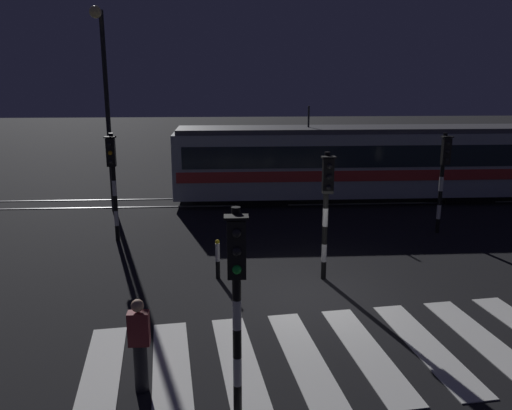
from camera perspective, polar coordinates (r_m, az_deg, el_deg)
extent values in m
plane|color=black|center=(13.21, 6.20, -10.08)|extent=(120.00, 120.00, 0.00)
cube|color=#59595E|center=(22.21, 2.10, -0.02)|extent=(80.00, 0.12, 0.03)
cube|color=#59595E|center=(23.60, 1.76, 0.82)|extent=(80.00, 0.12, 0.03)
cube|color=silver|center=(10.41, -16.65, -17.62)|extent=(1.13, 3.86, 0.02)
cube|color=silver|center=(10.33, -9.24, -17.45)|extent=(1.13, 3.86, 0.02)
cube|color=silver|center=(10.40, -1.84, -17.01)|extent=(1.13, 3.86, 0.02)
cube|color=silver|center=(10.63, 5.31, -16.33)|extent=(1.13, 3.86, 0.02)
cube|color=silver|center=(11.01, 12.00, -15.46)|extent=(1.13, 3.86, 0.02)
cube|color=silver|center=(11.52, 18.12, -14.49)|extent=(1.13, 3.86, 0.02)
cube|color=silver|center=(12.14, 23.63, -13.47)|extent=(1.13, 3.86, 0.02)
cylinder|color=black|center=(19.41, 19.28, -2.14)|extent=(0.14, 0.14, 0.50)
cylinder|color=white|center=(19.28, 19.40, -0.71)|extent=(0.14, 0.14, 0.50)
cylinder|color=black|center=(19.17, 19.52, 0.74)|extent=(0.14, 0.14, 0.50)
cylinder|color=white|center=(19.07, 19.64, 2.20)|extent=(0.14, 0.14, 0.50)
cylinder|color=black|center=(18.98, 19.76, 3.68)|extent=(0.14, 0.14, 0.50)
cylinder|color=white|center=(18.91, 19.88, 5.17)|extent=(0.14, 0.14, 0.50)
cylinder|color=black|center=(18.84, 20.01, 6.67)|extent=(0.14, 0.14, 0.50)
cube|color=black|center=(18.73, 20.12, 5.55)|extent=(0.28, 0.20, 0.90)
sphere|color=black|center=(18.60, 20.33, 6.35)|extent=(0.14, 0.14, 0.14)
sphere|color=black|center=(18.63, 20.26, 5.49)|extent=(0.14, 0.14, 0.14)
sphere|color=black|center=(18.67, 20.18, 4.64)|extent=(0.14, 0.14, 0.14)
cube|color=black|center=(18.67, 20.25, 7.03)|extent=(0.36, 0.24, 0.04)
cylinder|color=black|center=(18.06, -14.95, -2.97)|extent=(0.14, 0.14, 0.51)
cylinder|color=white|center=(17.92, -15.05, -1.40)|extent=(0.14, 0.14, 0.51)
cylinder|color=black|center=(17.80, -15.16, 0.19)|extent=(0.14, 0.14, 0.51)
cylinder|color=white|center=(17.69, -15.26, 1.81)|extent=(0.14, 0.14, 0.51)
cylinder|color=black|center=(17.59, -15.37, 3.45)|extent=(0.14, 0.14, 0.51)
cylinder|color=white|center=(17.51, -15.47, 5.10)|extent=(0.14, 0.14, 0.51)
cylinder|color=black|center=(17.44, -15.58, 6.76)|extent=(0.14, 0.14, 0.51)
cube|color=black|center=(17.32, -15.62, 5.57)|extent=(0.28, 0.20, 0.90)
sphere|color=black|center=(17.18, -15.76, 6.44)|extent=(0.14, 0.14, 0.14)
sphere|color=orange|center=(17.21, -15.70, 5.51)|extent=(0.14, 0.14, 0.14)
sphere|color=black|center=(17.25, -15.64, 4.60)|extent=(0.14, 0.14, 0.14)
cube|color=black|center=(17.26, -15.73, 7.18)|extent=(0.36, 0.24, 0.04)
cylinder|color=black|center=(9.06, -2.02, -20.42)|extent=(0.14, 0.14, 0.50)
cylinder|color=white|center=(8.79, -2.05, -17.74)|extent=(0.14, 0.14, 0.50)
cylinder|color=black|center=(8.54, -2.08, -14.91)|extent=(0.14, 0.14, 0.50)
cylinder|color=white|center=(8.31, -2.11, -11.91)|extent=(0.14, 0.14, 0.50)
cylinder|color=black|center=(8.11, -2.14, -8.76)|extent=(0.14, 0.14, 0.50)
cylinder|color=white|center=(7.93, -2.17, -5.45)|extent=(0.14, 0.14, 0.50)
cylinder|color=black|center=(7.78, -2.21, -2.00)|extent=(0.14, 0.14, 0.50)
cube|color=black|center=(7.72, -2.15, -4.86)|extent=(0.28, 0.20, 0.90)
sphere|color=black|center=(7.53, -2.15, -3.11)|extent=(0.14, 0.14, 0.14)
sphere|color=black|center=(7.62, -2.13, -5.13)|extent=(0.14, 0.14, 0.14)
sphere|color=green|center=(7.71, -2.11, -7.09)|extent=(0.14, 0.14, 0.14)
cube|color=black|center=(7.58, -2.18, -1.35)|extent=(0.36, 0.24, 0.04)
cylinder|color=black|center=(14.33, 7.42, -7.09)|extent=(0.14, 0.14, 0.50)
cylinder|color=white|center=(14.16, 7.48, -5.21)|extent=(0.14, 0.14, 0.50)
cylinder|color=black|center=(14.01, 7.54, -3.29)|extent=(0.14, 0.14, 0.50)
cylinder|color=white|center=(13.87, 7.61, -1.33)|extent=(0.14, 0.14, 0.50)
cylinder|color=black|center=(13.75, 7.67, 0.66)|extent=(0.14, 0.14, 0.50)
cylinder|color=white|center=(13.65, 7.74, 2.69)|extent=(0.14, 0.14, 0.50)
cylinder|color=black|center=(13.56, 7.81, 4.75)|extent=(0.14, 0.14, 0.50)
cube|color=black|center=(13.45, 7.90, 3.15)|extent=(0.28, 0.20, 0.90)
sphere|color=black|center=(13.30, 8.03, 4.25)|extent=(0.14, 0.14, 0.14)
sphere|color=black|center=(13.35, 7.99, 3.07)|extent=(0.14, 0.14, 0.14)
sphere|color=black|center=(13.40, 7.95, 1.89)|extent=(0.14, 0.14, 0.14)
cube|color=black|center=(13.37, 7.97, 5.22)|extent=(0.36, 0.24, 0.04)
cylinder|color=black|center=(21.60, -15.94, 9.51)|extent=(0.18, 0.18, 7.80)
cylinder|color=black|center=(21.24, -16.92, 19.67)|extent=(0.10, 0.90, 0.10)
sphere|color=#F9E08C|center=(20.80, -17.20, 19.56)|extent=(0.44, 0.44, 0.44)
cube|color=#B2BCC1|center=(23.28, 11.68, 4.58)|extent=(16.41, 2.50, 2.70)
cube|color=red|center=(22.13, 12.48, 3.15)|extent=(16.08, 0.04, 0.44)
cube|color=red|center=(24.54, 10.88, 4.26)|extent=(16.08, 0.04, 0.44)
cube|color=black|center=(22.00, 12.59, 5.20)|extent=(15.59, 0.03, 0.90)
cube|color=#4C4C51|center=(23.09, 11.86, 8.13)|extent=(16.08, 2.30, 0.20)
cylinder|color=#262628|center=(22.53, 5.79, 9.50)|extent=(0.08, 0.08, 1.00)
cube|color=black|center=(25.11, 21.50, 1.02)|extent=(2.20, 2.00, 0.35)
cube|color=black|center=(22.82, 0.49, 0.78)|extent=(2.20, 2.00, 0.35)
cylinder|color=black|center=(9.67, -12.49, -16.98)|extent=(0.24, 0.24, 0.88)
cube|color=maroon|center=(9.32, -12.73, -13.07)|extent=(0.36, 0.22, 0.60)
sphere|color=tan|center=(9.14, -12.88, -10.71)|extent=(0.22, 0.22, 0.22)
cylinder|color=black|center=(14.27, -4.20, -7.10)|extent=(0.12, 0.12, 0.50)
cylinder|color=white|center=(14.10, -4.23, -5.20)|extent=(0.12, 0.12, 0.50)
sphere|color=yellow|center=(14.00, -4.26, -4.04)|extent=(0.12, 0.12, 0.12)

